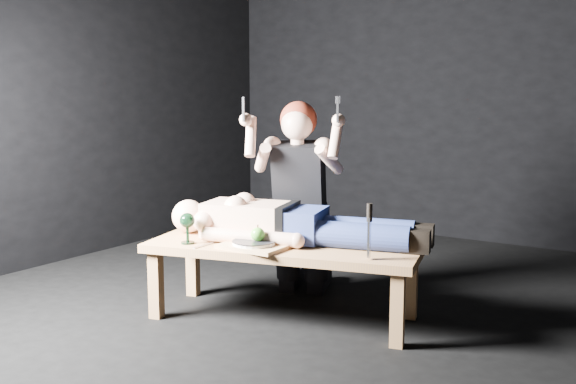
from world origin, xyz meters
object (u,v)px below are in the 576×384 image
Objects in this scene: kneeling_woman at (301,196)px; carving_knife at (369,232)px; lying_man at (297,219)px; serving_tray at (254,246)px; goblet at (187,228)px; table at (283,281)px.

kneeling_woman reaches higher than carving_knife.
lying_man is 0.33m from serving_tray.
carving_knife is (0.56, -0.17, 0.02)m from lying_man.
lying_man is 1.22× the size of kneeling_woman.
carving_knife is (0.75, -0.53, -0.06)m from kneeling_woman.
kneeling_woman is (-0.19, 0.36, 0.07)m from lying_man.
lying_man is at bearing 39.48° from goblet.
serving_tray reaches higher than table.
carving_knife is at bearing -31.09° from lying_man.
lying_man reaches higher than serving_tray.
kneeling_woman reaches higher than goblet.
lying_man is 0.59m from carving_knife.
carving_knife is at bearing -55.31° from kneeling_woman.
lying_man reaches higher than goblet.
table is 8.72× the size of goblet.
table is 0.66m from kneeling_woman.
carving_knife is at bearing 10.26° from serving_tray.
goblet is (-0.30, -0.77, -0.11)m from kneeling_woman.
serving_tray is (-0.08, -0.18, 0.24)m from table.
serving_tray is (0.09, -0.65, -0.19)m from kneeling_woman.
serving_tray is 0.42m from goblet.
kneeling_woman is (-0.17, 0.47, 0.43)m from table.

